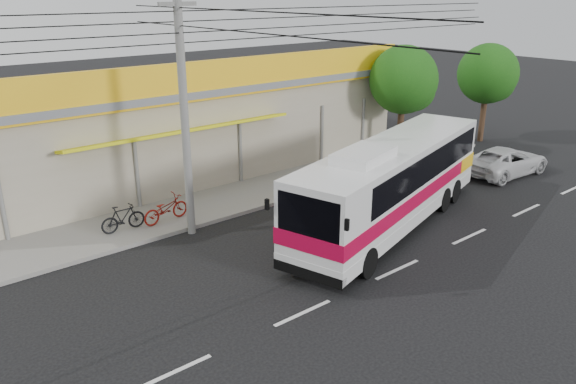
% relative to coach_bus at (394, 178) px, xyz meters
% --- Properties ---
extents(ground, '(120.00, 120.00, 0.00)m').
position_rel_coach_bus_xyz_m(ground, '(-2.62, -0.00, -1.89)').
color(ground, black).
rests_on(ground, ground).
extents(sidewalk, '(30.00, 3.20, 0.15)m').
position_rel_coach_bus_xyz_m(sidewalk, '(-2.62, 6.00, -1.82)').
color(sidewalk, gray).
rests_on(sidewalk, ground).
extents(lane_markings, '(50.00, 0.12, 0.01)m').
position_rel_coach_bus_xyz_m(lane_markings, '(-2.62, -2.50, -1.89)').
color(lane_markings, silver).
rests_on(lane_markings, ground).
extents(storefront_building, '(22.60, 9.20, 5.70)m').
position_rel_coach_bus_xyz_m(storefront_building, '(-2.63, 11.54, 0.41)').
color(storefront_building, '#9E9580').
rests_on(storefront_building, ground).
extents(coach_bus, '(11.71, 5.47, 3.54)m').
position_rel_coach_bus_xyz_m(coach_bus, '(0.00, 0.00, 0.00)').
color(coach_bus, silver).
rests_on(coach_bus, ground).
extents(motorbike_red, '(1.96, 0.87, 1.00)m').
position_rel_coach_bus_xyz_m(motorbike_red, '(-6.54, 5.46, -1.24)').
color(motorbike_red, maroon).
rests_on(motorbike_red, sidewalk).
extents(motorbike_dark, '(1.66, 0.53, 0.99)m').
position_rel_coach_bus_xyz_m(motorbike_dark, '(-8.16, 5.65, -1.25)').
color(motorbike_dark, black).
rests_on(motorbike_dark, sidewalk).
extents(white_car, '(4.88, 2.50, 1.32)m').
position_rel_coach_bus_xyz_m(white_car, '(9.03, 0.63, -1.23)').
color(white_car, silver).
rests_on(white_car, ground).
extents(utility_pole, '(34.00, 14.00, 8.88)m').
position_rel_coach_bus_xyz_m(utility_pole, '(-6.19, 4.20, 5.43)').
color(utility_pole, slate).
rests_on(utility_pole, ground).
extents(tree_near, '(3.51, 3.51, 5.82)m').
position_rel_coach_bus_xyz_m(tree_near, '(7.65, 5.89, 2.04)').
color(tree_near, '#2F1F13').
rests_on(tree_near, ground).
extents(tree_far, '(3.39, 3.39, 5.62)m').
position_rel_coach_bus_xyz_m(tree_far, '(13.84, 4.90, 1.91)').
color(tree_far, '#2F1F13').
rests_on(tree_far, ground).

